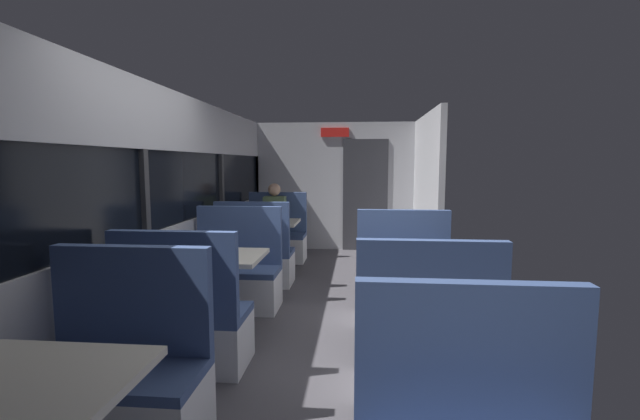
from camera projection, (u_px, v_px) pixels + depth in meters
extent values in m
cube|color=#423F44|center=(308.00, 346.00, 3.75)|extent=(3.30, 9.20, 0.02)
cube|color=#B2B2B7|center=(146.00, 287.00, 3.82)|extent=(0.08, 8.40, 0.95)
cube|color=#B2B2B7|center=(138.00, 114.00, 3.65)|extent=(0.08, 8.40, 0.60)
cube|color=black|center=(141.00, 192.00, 3.73)|extent=(0.03, 8.40, 0.75)
cube|color=#2D2D30|center=(144.00, 192.00, 3.73)|extent=(0.06, 0.08, 0.75)
cube|color=#2D2D30|center=(221.00, 182.00, 5.81)|extent=(0.06, 0.08, 0.75)
cube|color=#2D2D30|center=(257.00, 177.00, 7.88)|extent=(0.06, 0.08, 0.75)
cube|color=#B2B2B7|center=(335.00, 187.00, 7.78)|extent=(2.90, 0.08, 2.30)
cube|color=#333338|center=(365.00, 195.00, 7.69)|extent=(0.80, 0.04, 2.00)
cube|color=red|center=(335.00, 132.00, 7.61)|extent=(0.50, 0.03, 0.16)
cube|color=#B2B2B7|center=(426.00, 192.00, 6.46)|extent=(0.08, 2.40, 2.30)
cube|color=beige|center=(17.00, 384.00, 1.68)|extent=(0.90, 0.70, 0.04)
cube|color=silver|center=(118.00, 413.00, 2.39)|extent=(0.95, 0.50, 0.39)
cube|color=#384C7A|center=(116.00, 374.00, 2.36)|extent=(0.95, 0.50, 0.06)
cube|color=#384C7A|center=(133.00, 300.00, 2.53)|extent=(0.95, 0.08, 0.65)
cylinder|color=#9E9EA3|center=(215.00, 296.00, 3.99)|extent=(0.10, 0.10, 0.70)
cube|color=beige|center=(214.00, 257.00, 3.95)|extent=(0.90, 0.70, 0.04)
cube|color=silver|center=(187.00, 341.00, 3.35)|extent=(0.95, 0.50, 0.39)
cube|color=#384C7A|center=(186.00, 313.00, 3.33)|extent=(0.95, 0.50, 0.06)
cube|color=#384C7A|center=(173.00, 276.00, 3.08)|extent=(0.95, 0.08, 0.65)
cube|color=silver|center=(235.00, 291.00, 4.66)|extent=(0.95, 0.50, 0.39)
cube|color=#384C7A|center=(235.00, 271.00, 4.63)|extent=(0.95, 0.50, 0.06)
cube|color=#384C7A|center=(240.00, 235.00, 4.80)|extent=(0.95, 0.08, 0.65)
cylinder|color=#9E9EA3|center=(267.00, 247.00, 6.26)|extent=(0.10, 0.10, 0.70)
cube|color=beige|center=(267.00, 222.00, 6.22)|extent=(0.90, 0.70, 0.04)
cube|color=silver|center=(257.00, 269.00, 5.62)|extent=(0.95, 0.50, 0.39)
cube|color=#384C7A|center=(256.00, 252.00, 5.60)|extent=(0.95, 0.50, 0.06)
cube|color=#384C7A|center=(252.00, 228.00, 5.35)|extent=(0.95, 0.08, 0.65)
cube|color=silver|center=(276.00, 249.00, 6.93)|extent=(0.95, 0.50, 0.39)
cube|color=#384C7A|center=(276.00, 235.00, 6.90)|extent=(0.95, 0.50, 0.06)
cube|color=#384C7A|center=(278.00, 212.00, 7.07)|extent=(0.95, 0.08, 0.65)
cube|color=#384C7A|center=(469.00, 358.00, 1.78)|extent=(0.95, 0.08, 0.65)
cylinder|color=#9E9EA3|center=(412.00, 309.00, 3.63)|extent=(0.10, 0.10, 0.70)
cube|color=beige|center=(413.00, 266.00, 3.59)|extent=(0.90, 0.70, 0.04)
cube|color=silver|center=(424.00, 362.00, 2.99)|extent=(0.95, 0.50, 0.39)
cube|color=#384C7A|center=(424.00, 331.00, 2.97)|extent=(0.95, 0.50, 0.06)
cube|color=#384C7A|center=(431.00, 290.00, 2.72)|extent=(0.95, 0.08, 0.65)
cube|color=silver|center=(404.00, 302.00, 4.30)|extent=(0.95, 0.50, 0.39)
cube|color=#384C7A|center=(404.00, 280.00, 4.27)|extent=(0.95, 0.50, 0.06)
cube|color=#384C7A|center=(403.00, 241.00, 4.44)|extent=(0.95, 0.08, 0.65)
cube|color=#26262D|center=(276.00, 247.00, 6.92)|extent=(0.30, 0.36, 0.45)
cube|color=#59724C|center=(275.00, 215.00, 6.82)|extent=(0.34, 0.22, 0.60)
sphere|color=tan|center=(274.00, 190.00, 6.75)|extent=(0.20, 0.20, 0.20)
cylinder|color=#59724C|center=(260.00, 215.00, 6.65)|extent=(0.07, 0.28, 0.07)
cylinder|color=#59724C|center=(285.00, 216.00, 6.62)|extent=(0.07, 0.28, 0.07)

